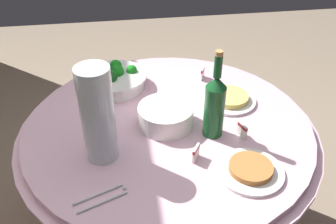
% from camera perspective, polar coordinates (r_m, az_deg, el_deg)
% --- Properties ---
extents(buffet_table, '(1.16, 1.16, 0.74)m').
position_cam_1_polar(buffet_table, '(1.66, 0.00, -11.73)').
color(buffet_table, maroon).
rests_on(buffet_table, ground_plane).
extents(broccoli_bowl, '(0.28, 0.28, 0.11)m').
position_cam_1_polar(broccoli_bowl, '(1.63, -8.40, 5.20)').
color(broccoli_bowl, white).
rests_on(broccoli_bowl, buffet_table).
extents(plate_stack, '(0.21, 0.21, 0.08)m').
position_cam_1_polar(plate_stack, '(1.38, -0.36, -0.62)').
color(plate_stack, white).
rests_on(plate_stack, buffet_table).
extents(wine_bottle, '(0.07, 0.07, 0.34)m').
position_cam_1_polar(wine_bottle, '(1.30, 7.27, 1.16)').
color(wine_bottle, '#144E22').
rests_on(wine_bottle, buffet_table).
extents(decorative_fruit_vase, '(0.11, 0.11, 0.34)m').
position_cam_1_polar(decorative_fruit_vase, '(1.19, -10.84, -0.81)').
color(decorative_fruit_vase, silver).
rests_on(decorative_fruit_vase, buffet_table).
extents(serving_tongs, '(0.10, 0.16, 0.01)m').
position_cam_1_polar(serving_tongs, '(1.15, -10.16, -12.95)').
color(serving_tongs, silver).
rests_on(serving_tongs, buffet_table).
extents(food_plate_peanuts, '(0.22, 0.22, 0.03)m').
position_cam_1_polar(food_plate_peanuts, '(1.23, 12.69, -8.77)').
color(food_plate_peanuts, white).
rests_on(food_plate_peanuts, buffet_table).
extents(food_plate_noodles, '(0.22, 0.22, 0.03)m').
position_cam_1_polar(food_plate_noodles, '(1.55, 9.53, 2.04)').
color(food_plate_noodles, white).
rests_on(food_plate_noodles, buffet_table).
extents(label_placard_front, '(0.05, 0.03, 0.05)m').
position_cam_1_polar(label_placard_front, '(1.69, 5.40, 6.11)').
color(label_placard_front, white).
rests_on(label_placard_front, buffet_table).
extents(label_placard_mid, '(0.05, 0.03, 0.05)m').
position_cam_1_polar(label_placard_mid, '(1.24, 4.38, -6.29)').
color(label_placard_mid, white).
rests_on(label_placard_mid, buffet_table).
extents(label_placard_rear, '(0.05, 0.02, 0.05)m').
position_cam_1_polar(label_placard_rear, '(1.36, 11.46, -2.71)').
color(label_placard_rear, white).
rests_on(label_placard_rear, buffet_table).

